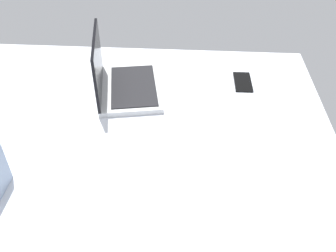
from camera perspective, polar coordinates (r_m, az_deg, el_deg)
The scene contains 3 objects.
bed_mattress at distance 112.31cm, azimuth -8.51°, elevation -14.31°, with size 180.00×140.00×18.00cm, color #B7BCC6.
laptop at distance 143.68cm, azimuth -7.20°, elevation 6.80°, with size 36.59×28.54×23.00cm.
cell_phone at distance 152.72cm, azimuth 11.39°, elevation 6.65°, with size 6.80×14.00×0.80cm, color black.
Camera 1 is at (-64.84, -20.54, 98.37)cm, focal length 39.75 mm.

